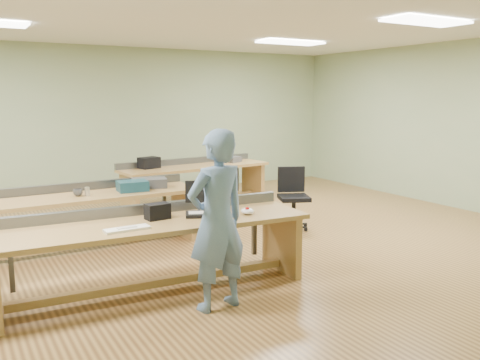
{
  "coord_description": "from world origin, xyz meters",
  "views": [
    {
      "loc": [
        -2.96,
        -6.18,
        2.02
      ],
      "look_at": [
        0.24,
        -0.6,
        0.95
      ],
      "focal_mm": 38.0,
      "sensor_mm": 36.0,
      "label": 1
    }
  ],
  "objects_px": {
    "workbench_mid": "(86,208)",
    "workbench_front": "(155,238)",
    "parts_bin_teal": "(132,186)",
    "drinks_can": "(87,191)",
    "parts_bin_grey": "(149,183)",
    "task_chair": "(293,206)",
    "camera_bag": "(157,211)",
    "laptop_base": "(200,214)",
    "person": "(217,221)",
    "mug": "(78,192)",
    "workbench_back": "(195,176)"
  },
  "relations": [
    {
      "from": "laptop_base",
      "to": "parts_bin_teal",
      "type": "relative_size",
      "value": 0.79
    },
    {
      "from": "camera_bag",
      "to": "mug",
      "type": "xyz_separation_m",
      "value": [
        -0.44,
        1.68,
        -0.04
      ]
    },
    {
      "from": "workbench_back",
      "to": "laptop_base",
      "type": "relative_size",
      "value": 9.43
    },
    {
      "from": "workbench_mid",
      "to": "parts_bin_teal",
      "type": "bearing_deg",
      "value": -9.1
    },
    {
      "from": "laptop_base",
      "to": "drinks_can",
      "type": "xyz_separation_m",
      "value": [
        -0.78,
        1.73,
        0.04
      ]
    },
    {
      "from": "laptop_base",
      "to": "camera_bag",
      "type": "bearing_deg",
      "value": -168.44
    },
    {
      "from": "camera_bag",
      "to": "parts_bin_grey",
      "type": "distance_m",
      "value": 1.9
    },
    {
      "from": "workbench_front",
      "to": "drinks_can",
      "type": "height_order",
      "value": "drinks_can"
    },
    {
      "from": "workbench_mid",
      "to": "mug",
      "type": "height_order",
      "value": "workbench_mid"
    },
    {
      "from": "person",
      "to": "mug",
      "type": "height_order",
      "value": "person"
    },
    {
      "from": "parts_bin_teal",
      "to": "drinks_can",
      "type": "relative_size",
      "value": 3.43
    },
    {
      "from": "laptop_base",
      "to": "task_chair",
      "type": "relative_size",
      "value": 0.33
    },
    {
      "from": "camera_bag",
      "to": "task_chair",
      "type": "xyz_separation_m",
      "value": [
        2.7,
        1.32,
        -0.49
      ]
    },
    {
      "from": "laptop_base",
      "to": "drinks_can",
      "type": "distance_m",
      "value": 1.9
    },
    {
      "from": "workbench_front",
      "to": "parts_bin_teal",
      "type": "bearing_deg",
      "value": 82.19
    },
    {
      "from": "parts_bin_teal",
      "to": "parts_bin_grey",
      "type": "xyz_separation_m",
      "value": [
        0.28,
        0.14,
        -0.0
      ]
    },
    {
      "from": "camera_bag",
      "to": "parts_bin_grey",
      "type": "relative_size",
      "value": 0.51
    },
    {
      "from": "task_chair",
      "to": "parts_bin_grey",
      "type": "height_order",
      "value": "task_chair"
    },
    {
      "from": "person",
      "to": "camera_bag",
      "type": "relative_size",
      "value": 7.11
    },
    {
      "from": "task_chair",
      "to": "mug",
      "type": "xyz_separation_m",
      "value": [
        -3.14,
        0.36,
        0.45
      ]
    },
    {
      "from": "laptop_base",
      "to": "parts_bin_teal",
      "type": "height_order",
      "value": "parts_bin_teal"
    },
    {
      "from": "workbench_front",
      "to": "workbench_mid",
      "type": "height_order",
      "value": "same"
    },
    {
      "from": "camera_bag",
      "to": "task_chair",
      "type": "distance_m",
      "value": 3.04
    },
    {
      "from": "parts_bin_teal",
      "to": "drinks_can",
      "type": "distance_m",
      "value": 0.62
    },
    {
      "from": "workbench_mid",
      "to": "camera_bag",
      "type": "xyz_separation_m",
      "value": [
        0.34,
        -1.76,
        0.27
      ]
    },
    {
      "from": "workbench_front",
      "to": "person",
      "type": "distance_m",
      "value": 0.86
    },
    {
      "from": "workbench_back",
      "to": "laptop_base",
      "type": "height_order",
      "value": "workbench_back"
    },
    {
      "from": "person",
      "to": "drinks_can",
      "type": "relative_size",
      "value": 15.15
    },
    {
      "from": "workbench_front",
      "to": "workbench_mid",
      "type": "relative_size",
      "value": 1.08
    },
    {
      "from": "workbench_mid",
      "to": "task_chair",
      "type": "xyz_separation_m",
      "value": [
        3.03,
        -0.44,
        -0.22
      ]
    },
    {
      "from": "workbench_back",
      "to": "camera_bag",
      "type": "bearing_deg",
      "value": -125.98
    },
    {
      "from": "camera_bag",
      "to": "workbench_mid",
      "type": "bearing_deg",
      "value": 95.6
    },
    {
      "from": "laptop_base",
      "to": "drinks_can",
      "type": "bearing_deg",
      "value": 137.62
    },
    {
      "from": "workbench_front",
      "to": "parts_bin_grey",
      "type": "height_order",
      "value": "parts_bin_grey"
    },
    {
      "from": "person",
      "to": "drinks_can",
      "type": "height_order",
      "value": "person"
    },
    {
      "from": "parts_bin_teal",
      "to": "person",
      "type": "bearing_deg",
      "value": -89.61
    },
    {
      "from": "workbench_back",
      "to": "task_chair",
      "type": "distance_m",
      "value": 2.36
    },
    {
      "from": "laptop_base",
      "to": "parts_bin_grey",
      "type": "distance_m",
      "value": 1.91
    },
    {
      "from": "workbench_mid",
      "to": "workbench_front",
      "type": "bearing_deg",
      "value": -82.98
    },
    {
      "from": "task_chair",
      "to": "parts_bin_teal",
      "type": "height_order",
      "value": "task_chair"
    },
    {
      "from": "workbench_mid",
      "to": "task_chair",
      "type": "height_order",
      "value": "task_chair"
    },
    {
      "from": "task_chair",
      "to": "drinks_can",
      "type": "height_order",
      "value": "task_chair"
    },
    {
      "from": "workbench_front",
      "to": "person",
      "type": "height_order",
      "value": "person"
    },
    {
      "from": "workbench_back",
      "to": "mug",
      "type": "relative_size",
      "value": 24.29
    },
    {
      "from": "workbench_front",
      "to": "camera_bag",
      "type": "distance_m",
      "value": 0.28
    },
    {
      "from": "parts_bin_grey",
      "to": "mug",
      "type": "xyz_separation_m",
      "value": [
        -1.01,
        -0.14,
        -0.02
      ]
    },
    {
      "from": "workbench_front",
      "to": "camera_bag",
      "type": "xyz_separation_m",
      "value": [
        0.06,
        0.06,
        0.27
      ]
    },
    {
      "from": "camera_bag",
      "to": "workbench_back",
      "type": "bearing_deg",
      "value": 54.52
    },
    {
      "from": "task_chair",
      "to": "camera_bag",
      "type": "bearing_deg",
      "value": -131.04
    },
    {
      "from": "workbench_back",
      "to": "parts_bin_grey",
      "type": "relative_size",
      "value": 6.14
    }
  ]
}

